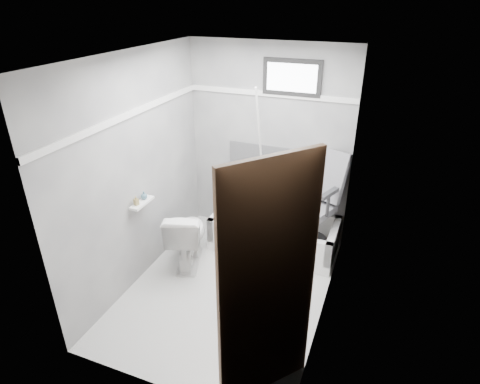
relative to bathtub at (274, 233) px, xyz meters
The scene contains 19 objects.
floor 0.98m from the bathtub, 103.79° to the right, with size 2.60×2.60×0.00m, color white.
ceiling 2.39m from the bathtub, 103.79° to the right, with size 2.60×2.60×0.00m, color silver.
wall_back 1.08m from the bathtub, 121.68° to the left, with size 2.00×0.02×2.40m, color slate.
wall_front 2.45m from the bathtub, 95.85° to the right, with size 2.00×0.02×2.40m, color slate.
wall_left 1.83m from the bathtub, 142.87° to the right, with size 0.02×2.60×2.40m, color slate.
wall_right 1.56m from the bathtub, 50.31° to the right, with size 0.02×2.60×2.40m, color slate.
bathtub is the anchor object (origin of this frame).
office_chair 0.60m from the bathtub, ahead, with size 0.67×0.67×1.16m, color slate, non-canonical shape.
toilet 1.08m from the bathtub, 142.34° to the right, with size 0.41×0.72×0.71m, color white.
door 2.46m from the bathtub, 71.22° to the right, with size 0.78×0.78×2.00m, color brown, non-canonical shape.
window 1.84m from the bathtub, 86.50° to the left, with size 0.66×0.04×0.40m, color black, non-canonical shape.
backerboard 0.69m from the bathtub, 86.55° to the left, with size 1.50×0.02×0.78m, color #4C4C4F.
trim_back 1.66m from the bathtub, 122.60° to the left, with size 2.00×0.02×0.06m, color white.
trim_left 2.22m from the bathtub, 142.58° to the right, with size 0.02×2.60×0.06m, color white.
pole 0.88m from the bathtub, 150.52° to the left, with size 0.02×0.02×1.95m, color silver.
shelf 1.68m from the bathtub, 139.27° to the right, with size 0.10×0.32×0.03m, color white.
soap_bottle_a 1.76m from the bathtub, 137.32° to the right, with size 0.04×0.04×0.10m, color #98834C.
soap_bottle_b 1.67m from the bathtub, 141.25° to the right, with size 0.07×0.07×0.09m, color #466D80.
faucet 0.64m from the bathtub, 141.56° to the left, with size 0.26×0.10×0.16m, color silver, non-canonical shape.
Camera 1 is at (1.35, -3.12, 2.86)m, focal length 30.00 mm.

